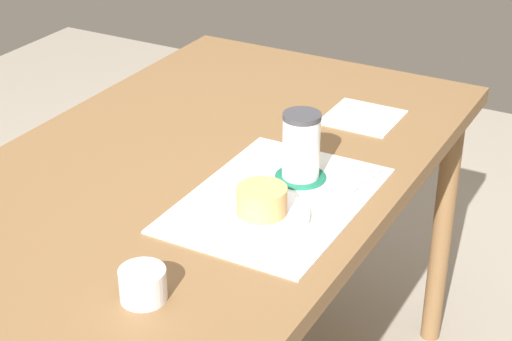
# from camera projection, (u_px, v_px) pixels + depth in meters

# --- Properties ---
(dining_table) EXTENTS (1.40, 0.77, 0.70)m
(dining_table) POSITION_uv_depth(u_px,v_px,m) (185.00, 207.00, 1.62)
(dining_table) COLOR brown
(dining_table) RESTS_ON ground_plane
(placemat) EXTENTS (0.41, 0.29, 0.00)m
(placemat) POSITION_uv_depth(u_px,v_px,m) (276.00, 200.00, 1.51)
(placemat) COLOR white
(placemat) RESTS_ON dining_table
(pastry_plate) EXTENTS (0.16, 0.16, 0.01)m
(pastry_plate) POSITION_uv_depth(u_px,v_px,m) (262.00, 215.00, 1.44)
(pastry_plate) COLOR white
(pastry_plate) RESTS_ON placemat
(pastry) EXTENTS (0.09, 0.09, 0.05)m
(pastry) POSITION_uv_depth(u_px,v_px,m) (262.00, 200.00, 1.43)
(pastry) COLOR #E0A860
(pastry) RESTS_ON pastry_plate
(coffee_coaster) EXTENTS (0.09, 0.09, 0.00)m
(coffee_coaster) POSITION_uv_depth(u_px,v_px,m) (300.00, 177.00, 1.57)
(coffee_coaster) COLOR #196B4C
(coffee_coaster) RESTS_ON placemat
(coffee_mug) EXTENTS (0.10, 0.07, 0.12)m
(coffee_mug) POSITION_uv_depth(u_px,v_px,m) (302.00, 145.00, 1.54)
(coffee_mug) COLOR white
(coffee_mug) RESTS_ON coffee_coaster
(teaspoon) EXTENTS (0.13, 0.03, 0.01)m
(teaspoon) POSITION_uv_depth(u_px,v_px,m) (364.00, 182.00, 1.55)
(teaspoon) COLOR silver
(teaspoon) RESTS_ON placemat
(paper_napkin) EXTENTS (0.15, 0.15, 0.00)m
(paper_napkin) POSITION_uv_depth(u_px,v_px,m) (363.00, 117.00, 1.82)
(paper_napkin) COLOR silver
(paper_napkin) RESTS_ON dining_table
(sugar_bowl) EXTENTS (0.07, 0.07, 0.05)m
(sugar_bowl) POSITION_uv_depth(u_px,v_px,m) (143.00, 284.00, 1.24)
(sugar_bowl) COLOR white
(sugar_bowl) RESTS_ON dining_table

